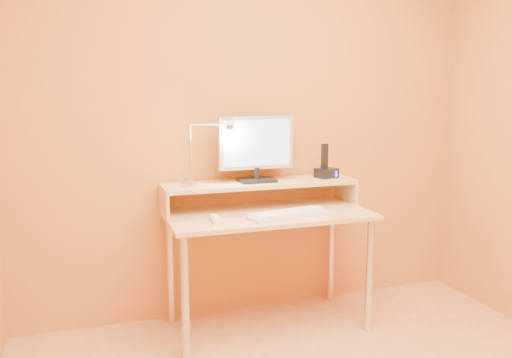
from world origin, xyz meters
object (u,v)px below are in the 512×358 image
object	(u,v)px
monitor_panel	(256,143)
lamp_base	(191,184)
mouse	(318,209)
remote_control	(215,219)
keyboard	(288,215)
phone_dock	(326,173)

from	to	relation	value
monitor_panel	lamp_base	xyz separation A→B (m)	(-0.41, -0.04, -0.23)
mouse	lamp_base	bearing A→B (deg)	161.25
lamp_base	remote_control	world-z (taller)	lamp_base
lamp_base	keyboard	distance (m)	0.59
lamp_base	remote_control	bearing A→B (deg)	-69.35
lamp_base	mouse	xyz separation A→B (m)	(0.73, -0.20, -0.15)
phone_dock	lamp_base	bearing A→B (deg)	166.06
remote_control	phone_dock	bearing A→B (deg)	23.61
lamp_base	mouse	distance (m)	0.77
lamp_base	keyboard	size ratio (longest dim) A/B	0.21
remote_control	keyboard	bearing A→B (deg)	0.57
mouse	remote_control	bearing A→B (deg)	179.43
monitor_panel	remote_control	size ratio (longest dim) A/B	2.78
lamp_base	remote_control	size ratio (longest dim) A/B	0.59
keyboard	phone_dock	bearing A→B (deg)	27.14
monitor_panel	mouse	world-z (taller)	monitor_panel
keyboard	mouse	world-z (taller)	mouse
monitor_panel	keyboard	distance (m)	0.50
lamp_base	mouse	world-z (taller)	lamp_base
lamp_base	monitor_panel	bearing A→B (deg)	5.51
mouse	remote_control	size ratio (longest dim) A/B	0.62
lamp_base	phone_dock	bearing A→B (deg)	1.94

